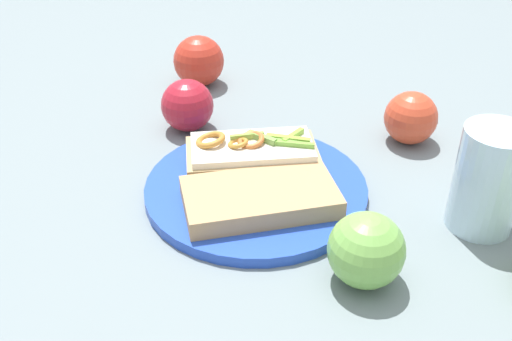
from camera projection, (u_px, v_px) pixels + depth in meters
name	position (u px, v px, depth m)	size (l,w,h in m)	color
ground_plane	(256.00, 193.00, 0.74)	(2.00, 2.00, 0.00)	slate
plate	(256.00, 189.00, 0.73)	(0.27, 0.27, 0.01)	blue
sandwich	(252.00, 154.00, 0.76)	(0.18, 0.18, 0.05)	tan
bread_slice_side	(260.00, 197.00, 0.69)	(0.18, 0.09, 0.02)	tan
apple_0	(366.00, 250.00, 0.59)	(0.08, 0.08, 0.08)	#73B14D
apple_2	(411.00, 118.00, 0.82)	(0.07, 0.07, 0.07)	#CB4226
apple_3	(187.00, 105.00, 0.85)	(0.08, 0.08, 0.08)	#A81B2A
apple_4	(199.00, 61.00, 0.98)	(0.08, 0.08, 0.08)	red
drinking_glass	(488.00, 180.00, 0.65)	(0.07, 0.07, 0.12)	silver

